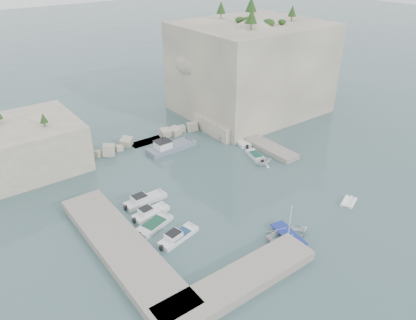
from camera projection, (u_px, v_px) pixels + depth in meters
ground at (235, 197)px, 54.32m from camera, size 400.00×400.00×0.00m
cliff_east at (251, 68)px, 78.60m from camera, size 26.00×22.00×17.00m
cliff_terrace at (226, 123)px, 73.26m from camera, size 8.00×10.00×2.50m
outcrop_west at (23, 146)px, 59.79m from camera, size 16.00×14.00×7.00m
quay_west at (122, 248)px, 44.42m from camera, size 5.00×24.00×1.10m
quay_south at (239, 282)px, 39.99m from camera, size 18.00×4.00×1.10m
ledge_east at (258, 142)px, 68.29m from camera, size 3.00×16.00×0.80m
breakwater at (147, 138)px, 68.99m from camera, size 28.00×3.00×1.40m
motorboat_c at (154, 226)px, 48.66m from camera, size 5.68×3.49×0.70m
motorboat_d at (179, 238)px, 46.70m from camera, size 5.92×2.90×1.40m
motorboat_b at (151, 215)px, 50.77m from camera, size 5.37×2.29×1.40m
motorboat_a at (146, 202)px, 53.28m from camera, size 6.30×2.10×1.40m
rowboat at (288, 237)px, 46.84m from camera, size 5.99×4.75×1.11m
inflatable_dinghy at (348, 203)px, 52.96m from camera, size 3.17×2.33×0.44m
tender_east_a at (263, 165)px, 62.14m from camera, size 3.58×3.26×1.62m
tender_east_b at (255, 157)px, 64.26m from camera, size 2.69×4.84×0.70m
tender_east_c at (241, 142)px, 69.13m from camera, size 3.33×5.86×0.70m
tender_east_d at (226, 138)px, 70.44m from camera, size 4.14×2.29×1.51m
work_boat at (172, 150)px, 66.64m from camera, size 9.19×3.02×2.20m
rowboat_mast at (290, 219)px, 45.57m from camera, size 0.10×0.10×4.20m
vegetation at (227, 19)px, 72.40m from camera, size 53.48×13.88×13.40m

